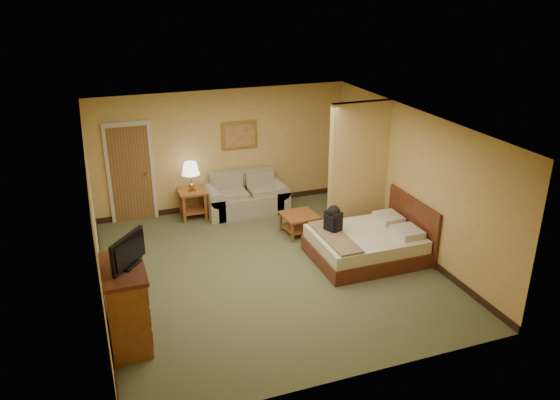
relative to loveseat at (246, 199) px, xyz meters
name	(u,v)px	position (x,y,z in m)	size (l,w,h in m)	color
floor	(269,269)	(-0.36, -2.57, -0.29)	(6.00, 6.00, 0.00)	#565B3B
ceiling	(268,123)	(-0.36, -2.57, 2.31)	(6.00, 6.00, 0.00)	white
back_wall	(223,150)	(-0.36, 0.43, 1.01)	(5.50, 0.02, 2.60)	tan
left_wall	(95,223)	(-3.11, -2.57, 1.01)	(0.02, 6.00, 2.60)	tan
right_wall	(412,180)	(2.39, -2.57, 1.01)	(0.02, 6.00, 2.60)	tan
partition	(358,169)	(1.79, -1.65, 1.01)	(1.20, 0.15, 2.60)	tan
door	(131,173)	(-2.31, 0.39, 0.75)	(0.94, 0.16, 2.10)	beige
baseboard	(225,204)	(-0.36, 0.42, -0.23)	(5.50, 0.02, 0.12)	black
loveseat	(246,199)	(0.00, 0.00, 0.00)	(1.74, 0.81, 0.88)	tan
side_table	(192,200)	(-1.15, 0.08, 0.12)	(0.56, 0.56, 0.61)	brown
table_lamp	(191,169)	(-1.15, 0.08, 0.79)	(0.37, 0.37, 0.61)	#A9873E
coffee_table	(299,220)	(0.66, -1.44, 0.01)	(0.69, 0.69, 0.42)	brown
wall_picture	(239,135)	(0.00, 0.40, 1.31)	(0.79, 0.04, 0.61)	#B78E3F
dresser	(126,304)	(-2.84, -3.84, 0.30)	(0.57, 1.09, 1.17)	brown
tv	(128,252)	(-2.74, -3.84, 1.09)	(0.48, 0.60, 0.44)	black
bed	(369,243)	(1.46, -2.78, 0.00)	(1.92, 1.59, 1.03)	#4F2012
backpack	(333,218)	(0.87, -2.53, 0.48)	(0.29, 0.34, 0.50)	black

